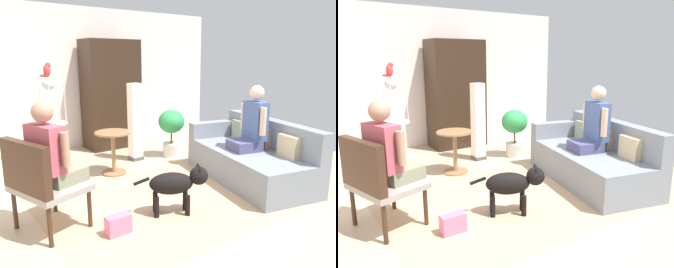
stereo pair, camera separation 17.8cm
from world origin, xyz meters
The scene contains 15 objects.
ground_plane centered at (0.00, 0.00, 0.00)m, with size 7.24×7.24×0.00m, color tan.
back_wall centered at (0.00, 3.08, 1.28)m, with size 6.27×0.12×2.56m, color silver.
area_rug centered at (0.03, 0.06, 0.00)m, with size 3.04×2.23×0.01m, color tan.
couch centered at (1.31, -0.07, 0.30)m, with size 1.36×2.08×0.83m.
armchair centered at (-1.50, 0.16, 0.55)m, with size 0.73×0.81×0.94m.
person_on_couch centered at (1.27, -0.09, 0.79)m, with size 0.51×0.49×0.88m.
person_on_armchair centered at (-1.35, 0.21, 0.78)m, with size 0.53×0.56×0.83m.
round_end_table centered at (-0.14, 1.26, 0.38)m, with size 0.52×0.52×0.63m.
dog centered at (-0.19, -0.30, 0.35)m, with size 0.73×0.47×0.55m.
bird_cage_stand centered at (-0.91, 1.51, 0.76)m, with size 0.43×0.43×1.42m.
parrot centered at (-0.92, 1.51, 1.51)m, with size 0.17×0.10×0.19m.
potted_plant centered at (1.08, 1.45, 0.51)m, with size 0.45×0.45×0.81m.
column_lamp centered at (0.48, 1.65, 0.63)m, with size 0.20×0.20×1.27m.
armoire_cabinet centered at (0.59, 2.67, 0.99)m, with size 1.00×0.56×1.98m, color black.
handbag centered at (-0.92, -0.31, 0.10)m, with size 0.25×0.12×0.19m, color #D8668C.
Camera 2 is at (-2.16, -3.06, 1.69)m, focal length 35.71 mm.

